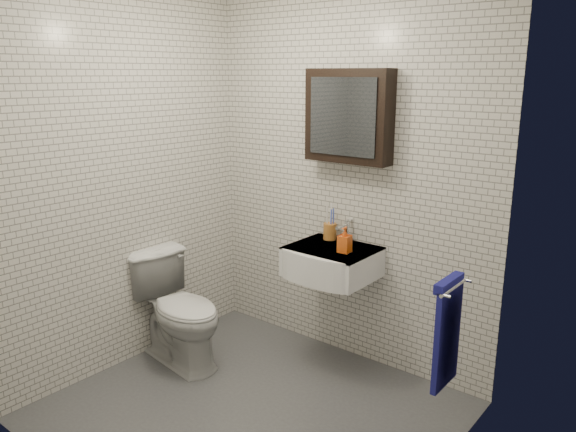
{
  "coord_description": "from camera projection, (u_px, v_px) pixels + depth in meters",
  "views": [
    {
      "loc": [
        2.05,
        -2.17,
        1.97
      ],
      "look_at": [
        -0.07,
        0.45,
        1.11
      ],
      "focal_mm": 35.0,
      "sensor_mm": 36.0,
      "label": 1
    }
  ],
  "objects": [
    {
      "name": "room_shell",
      "position": [
        245.0,
        170.0,
        3.01
      ],
      "size": [
        2.22,
        2.02,
        2.51
      ],
      "color": "silver",
      "rests_on": "ground"
    },
    {
      "name": "mirror_cabinet",
      "position": [
        348.0,
        116.0,
        3.62
      ],
      "size": [
        0.6,
        0.15,
        0.6
      ],
      "color": "black",
      "rests_on": "room_shell"
    },
    {
      "name": "toothbrush_cup",
      "position": [
        330.0,
        230.0,
        3.88
      ],
      "size": [
        0.11,
        0.11,
        0.25
      ],
      "rotation": [
        0.0,
        0.0,
        -0.28
      ],
      "color": "#B26F2C",
      "rests_on": "washbasin"
    },
    {
      "name": "washbasin",
      "position": [
        329.0,
        262.0,
        3.71
      ],
      "size": [
        0.55,
        0.5,
        0.2
      ],
      "color": "white",
      "rests_on": "room_shell"
    },
    {
      "name": "soap_bottle",
      "position": [
        345.0,
        240.0,
        3.59
      ],
      "size": [
        0.08,
        0.08,
        0.17
      ],
      "primitive_type": "imported",
      "rotation": [
        0.0,
        0.0,
        0.09
      ],
      "color": "orange",
      "rests_on": "washbasin"
    },
    {
      "name": "towel_rail",
      "position": [
        447.0,
        328.0,
        2.82
      ],
      "size": [
        0.09,
        0.3,
        0.58
      ],
      "color": "silver",
      "rests_on": "room_shell"
    },
    {
      "name": "ground",
      "position": [
        250.0,
        410.0,
        3.37
      ],
      "size": [
        2.2,
        2.0,
        0.01
      ],
      "primitive_type": "cube",
      "color": "#474A4F",
      "rests_on": "ground"
    },
    {
      "name": "toilet",
      "position": [
        179.0,
        309.0,
        3.88
      ],
      "size": [
        0.81,
        0.53,
        0.77
      ],
      "primitive_type": "imported",
      "rotation": [
        0.0,
        0.0,
        1.44
      ],
      "color": "silver",
      "rests_on": "ground"
    },
    {
      "name": "faucet",
      "position": [
        346.0,
        233.0,
        3.81
      ],
      "size": [
        0.06,
        0.2,
        0.15
      ],
      "color": "silver",
      "rests_on": "washbasin"
    }
  ]
}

